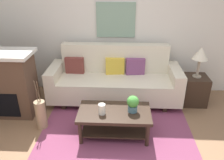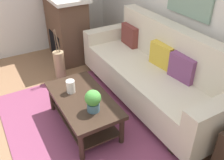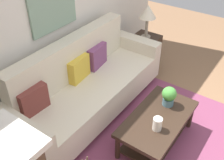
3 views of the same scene
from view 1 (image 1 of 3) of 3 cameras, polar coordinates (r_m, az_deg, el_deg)
name	(u,v)px [view 1 (image 1 of 3)]	position (r m, az deg, el deg)	size (l,w,h in m)	color
ground_plane	(115,159)	(3.30, 0.79, -19.29)	(8.93, 8.93, 0.00)	#8C6647
wall_back	(119,27)	(4.57, 1.86, 13.34)	(4.93, 0.10, 2.70)	silver
area_rug	(116,135)	(3.66, 1.08, -13.68)	(2.40, 1.78, 0.01)	#843D5B
couch	(115,80)	(4.37, 0.67, -0.04)	(2.48, 0.84, 1.08)	beige
throw_pillow_maroon	(75,65)	(4.48, -9.42, 3.73)	(0.36, 0.12, 0.32)	brown
throw_pillow_mustard	(115,66)	(4.38, 0.75, 3.59)	(0.36, 0.12, 0.32)	gold
throw_pillow_plum	(135,66)	(4.39, 5.91, 3.48)	(0.36, 0.12, 0.32)	#7A4270
coffee_table	(114,117)	(3.50, 0.61, -9.47)	(1.10, 0.60, 0.43)	#332319
tabletop_vase	(102,109)	(3.34, -2.57, -7.36)	(0.11, 0.11, 0.16)	white
potted_plant_tabletop	(133,103)	(3.37, 5.29, -5.90)	(0.18, 0.18, 0.26)	slate
side_table	(194,90)	(4.61, 20.11, -2.36)	(0.44, 0.44, 0.56)	#332319
table_lamp	(201,55)	(4.34, 21.53, 5.98)	(0.28, 0.28, 0.57)	gray
fireplace	(7,83)	(4.30, -25.01, -0.80)	(1.02, 0.58, 1.16)	brown
floor_vase	(41,115)	(3.86, -17.52, -8.39)	(0.17, 0.17, 0.49)	tan
floor_vase_branch_a	(39,92)	(3.64, -18.10, -2.84)	(0.01, 0.01, 0.36)	brown
floor_vase_branch_b	(37,91)	(3.66, -18.45, -2.70)	(0.01, 0.01, 0.36)	brown
floor_vase_branch_c	(36,92)	(3.63, -18.63, -2.96)	(0.01, 0.01, 0.36)	brown
framed_painting	(116,20)	(4.48, 0.97, 14.93)	(0.75, 0.03, 0.66)	gray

